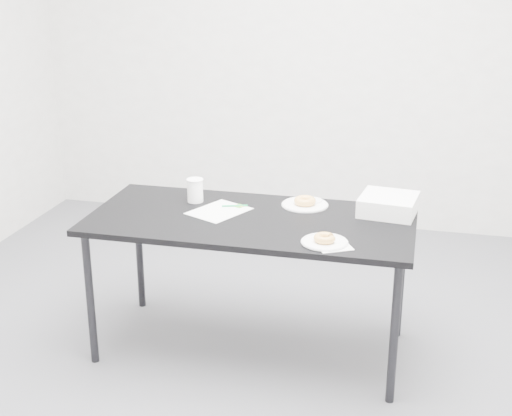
% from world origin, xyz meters
% --- Properties ---
extents(floor, '(4.00, 4.00, 0.00)m').
position_xyz_m(floor, '(0.00, 0.00, 0.00)').
color(floor, '#545359').
rests_on(floor, ground).
extents(wall_back, '(4.00, 0.02, 2.70)m').
position_xyz_m(wall_back, '(0.00, 2.00, 1.35)').
color(wall_back, white).
rests_on(wall_back, floor).
extents(table, '(1.57, 0.74, 0.71)m').
position_xyz_m(table, '(0.07, 0.08, 0.66)').
color(table, black).
rests_on(table, floor).
extents(scorecard, '(0.32, 0.34, 0.00)m').
position_xyz_m(scorecard, '(-0.10, 0.13, 0.71)').
color(scorecard, white).
rests_on(scorecard, table).
extents(logo_patch, '(0.06, 0.06, 0.00)m').
position_xyz_m(logo_patch, '(-0.03, 0.22, 0.72)').
color(logo_patch, green).
rests_on(logo_patch, scorecard).
extents(pen, '(0.13, 0.05, 0.01)m').
position_xyz_m(pen, '(-0.05, 0.21, 0.72)').
color(pen, '#0D9149').
rests_on(pen, scorecard).
extents(napkin, '(0.20, 0.20, 0.00)m').
position_xyz_m(napkin, '(0.51, -0.18, 0.71)').
color(napkin, white).
rests_on(napkin, table).
extents(plate_near, '(0.21, 0.21, 0.01)m').
position_xyz_m(plate_near, '(0.47, -0.16, 0.72)').
color(plate_near, white).
rests_on(plate_near, napkin).
extents(donut_near, '(0.13, 0.13, 0.03)m').
position_xyz_m(donut_near, '(0.47, -0.16, 0.74)').
color(donut_near, '#E49E48').
rests_on(donut_near, plate_near).
extents(plate_far, '(0.24, 0.24, 0.01)m').
position_xyz_m(plate_far, '(0.29, 0.32, 0.72)').
color(plate_far, white).
rests_on(plate_far, table).
extents(donut_far, '(0.12, 0.12, 0.04)m').
position_xyz_m(donut_far, '(0.29, 0.32, 0.74)').
color(donut_far, '#E49E48').
rests_on(donut_far, plate_far).
extents(coffee_cup, '(0.08, 0.08, 0.12)m').
position_xyz_m(coffee_cup, '(-0.26, 0.24, 0.77)').
color(coffee_cup, white).
rests_on(coffee_cup, table).
extents(cup_lid, '(0.10, 0.10, 0.01)m').
position_xyz_m(cup_lid, '(0.32, 0.38, 0.72)').
color(cup_lid, white).
rests_on(cup_lid, table).
extents(bakery_box, '(0.29, 0.29, 0.09)m').
position_xyz_m(bakery_box, '(0.71, 0.30, 0.76)').
color(bakery_box, white).
rests_on(bakery_box, table).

